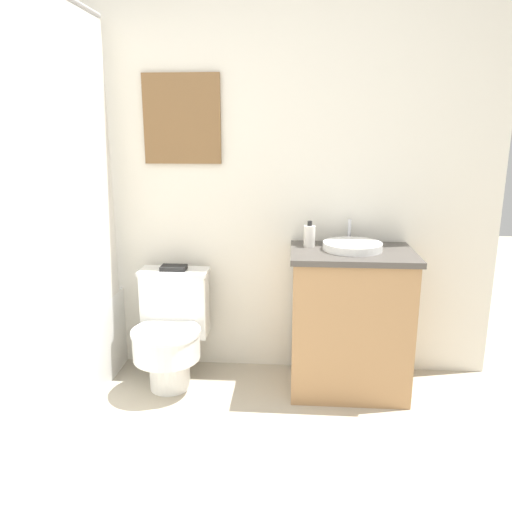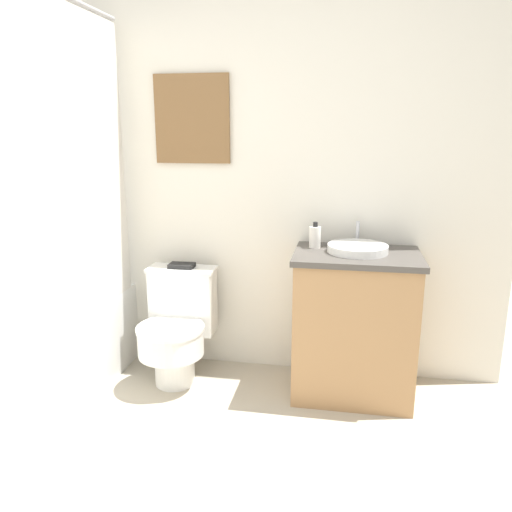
% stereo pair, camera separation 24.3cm
% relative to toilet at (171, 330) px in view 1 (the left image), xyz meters
% --- Properties ---
extents(wall_back, '(3.31, 0.07, 2.50)m').
position_rel_toilet_xyz_m(wall_back, '(0.15, 0.28, 0.94)').
color(wall_back, silver).
rests_on(wall_back, ground_plane).
extents(shower_area, '(0.66, 1.58, 1.98)m').
position_rel_toilet_xyz_m(shower_area, '(-0.66, -0.53, -0.03)').
color(shower_area, white).
rests_on(shower_area, ground_plane).
extents(toilet, '(0.39, 0.50, 0.63)m').
position_rel_toilet_xyz_m(toilet, '(0.00, 0.00, 0.00)').
color(toilet, white).
rests_on(toilet, ground_plane).
extents(vanity, '(0.64, 0.46, 0.78)m').
position_rel_toilet_xyz_m(vanity, '(0.98, 0.01, 0.08)').
color(vanity, '#AD7F51').
rests_on(vanity, ground_plane).
extents(sink, '(0.31, 0.34, 0.13)m').
position_rel_toilet_xyz_m(sink, '(0.98, 0.03, 0.49)').
color(sink, white).
rests_on(sink, vanity).
extents(soap_bottle, '(0.06, 0.06, 0.14)m').
position_rel_toilet_xyz_m(soap_bottle, '(0.76, 0.09, 0.53)').
color(soap_bottle, silver).
rests_on(soap_bottle, vanity).
extents(book_on_tank, '(0.14, 0.09, 0.02)m').
position_rel_toilet_xyz_m(book_on_tank, '(0.00, 0.12, 0.32)').
color(book_on_tank, black).
rests_on(book_on_tank, toilet).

